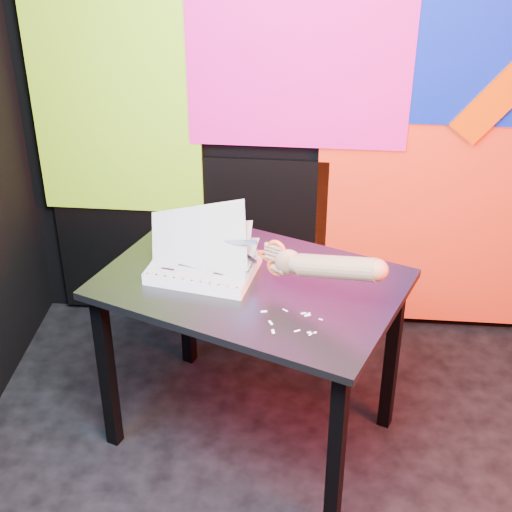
# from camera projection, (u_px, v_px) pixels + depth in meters

# --- Properties ---
(room) EXTENTS (3.01, 3.01, 2.71)m
(room) POSITION_uv_depth(u_px,v_px,m) (372.00, 229.00, 1.99)
(room) COLOR black
(room) RESTS_ON ground
(backdrop) EXTENTS (2.88, 0.05, 2.08)m
(backdrop) POSITION_uv_depth(u_px,v_px,m) (367.00, 147.00, 3.43)
(backdrop) COLOR red
(backdrop) RESTS_ON ground
(work_table) EXTENTS (1.26, 1.06, 0.75)m
(work_table) POSITION_uv_depth(u_px,v_px,m) (251.00, 304.00, 2.94)
(work_table) COLOR black
(work_table) RESTS_ON ground
(printout_stack) EXTENTS (0.43, 0.34, 0.29)m
(printout_stack) POSITION_uv_depth(u_px,v_px,m) (203.00, 266.00, 2.92)
(printout_stack) COLOR white
(printout_stack) RESTS_ON work_table
(scissors) EXTENTS (0.23, 0.12, 0.15)m
(scissors) POSITION_uv_depth(u_px,v_px,m) (272.00, 257.00, 2.78)
(scissors) COLOR silver
(scissors) RESTS_ON printout_stack
(hand_forearm) EXTENTS (0.42, 0.23, 0.16)m
(hand_forearm) POSITION_uv_depth(u_px,v_px,m) (329.00, 266.00, 2.66)
(hand_forearm) COLOR #A36851
(hand_forearm) RESTS_ON work_table
(paper_clippings) EXTENTS (0.22, 0.15, 0.00)m
(paper_clippings) POSITION_uv_depth(u_px,v_px,m) (295.00, 323.00, 2.66)
(paper_clippings) COLOR white
(paper_clippings) RESTS_ON work_table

